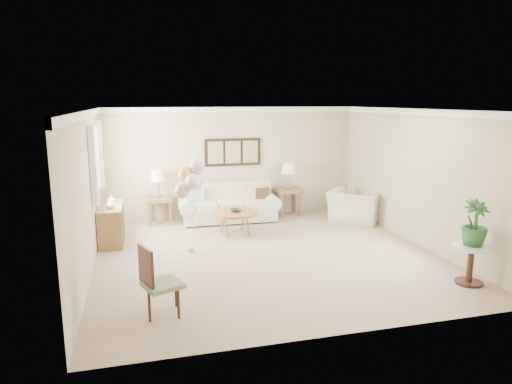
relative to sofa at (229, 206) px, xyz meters
The scene contains 18 objects.
ground_plane 2.58m from the sofa, 85.61° to the right, with size 6.00×6.00×0.00m, color tan.
room_shell 2.77m from the sofa, 88.00° to the right, with size 6.04×6.04×2.60m.
wall_art_triptych 1.30m from the sofa, 64.93° to the left, with size 1.35×0.06×0.65m.
sofa is the anchor object (origin of this frame).
end_table_left 1.59m from the sofa, behind, with size 0.56×0.51×0.62m.
end_table_right 1.53m from the sofa, ahead, with size 0.60×0.55×0.66m.
lamp_left 1.76m from the sofa, behind, with size 0.36×0.36×0.63m.
lamp_right 1.71m from the sofa, ahead, with size 0.35×0.35×0.62m.
coffee_table 1.12m from the sofa, 94.96° to the right, with size 0.96×0.96×0.49m.
decor_bowl 1.16m from the sofa, 94.15° to the right, with size 0.23×0.23×0.06m, color #2D2723.
armchair 2.92m from the sofa, 16.11° to the right, with size 1.11×0.97×0.72m, color beige.
side_table 5.40m from the sofa, 58.44° to the right, with size 0.56×0.56×0.60m.
potted_plant 5.42m from the sofa, 58.06° to the right, with size 0.39×0.39×0.69m, color #194817.
accent_chair 4.81m from the sofa, 112.37° to the right, with size 0.59×0.59×0.93m.
credenza 2.77m from the sofa, 157.80° to the right, with size 0.46×1.20×0.74m.
vase_white 2.90m from the sofa, 152.83° to the right, with size 0.17×0.17×0.18m, color silver.
vase_sage 2.73m from the sofa, 161.18° to the right, with size 0.16×0.16×0.17m, color silver.
balloon_cluster 2.53m from the sofa, 118.12° to the right, with size 0.55×0.51×1.72m.
Camera 1 is at (-2.19, -7.59, 2.76)m, focal length 32.00 mm.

